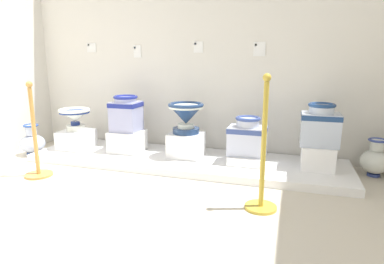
% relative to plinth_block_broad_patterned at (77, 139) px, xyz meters
% --- Properties ---
extents(ground_plane, '(6.38, 5.49, 0.02)m').
position_rel_plinth_block_broad_patterned_xyz_m(ground_plane, '(1.42, -1.45, -0.20)').
color(ground_plane, beige).
extents(wall_back, '(4.58, 0.06, 2.95)m').
position_rel_plinth_block_broad_patterned_xyz_m(wall_back, '(1.42, 0.52, 1.28)').
color(wall_back, silver).
rests_on(wall_back, ground_plane).
extents(display_platform, '(3.58, 0.92, 0.08)m').
position_rel_plinth_block_broad_patterned_xyz_m(display_platform, '(1.42, 0.01, -0.15)').
color(display_platform, white).
rests_on(display_platform, ground_plane).
extents(plinth_block_broad_patterned, '(0.35, 0.40, 0.22)m').
position_rel_plinth_block_broad_patterned_xyz_m(plinth_block_broad_patterned, '(0.00, 0.00, 0.00)').
color(plinth_block_broad_patterned, white).
rests_on(plinth_block_broad_patterned, display_platform).
extents(antique_toilet_broad_patterned, '(0.38, 0.38, 0.27)m').
position_rel_plinth_block_broad_patterned_xyz_m(antique_toilet_broad_patterned, '(0.00, -0.00, 0.30)').
color(antique_toilet_broad_patterned, white).
rests_on(antique_toilet_broad_patterned, plinth_block_broad_patterned).
extents(plinth_block_rightmost, '(0.38, 0.35, 0.25)m').
position_rel_plinth_block_broad_patterned_xyz_m(plinth_block_rightmost, '(0.68, 0.06, 0.01)').
color(plinth_block_rightmost, white).
rests_on(plinth_block_rightmost, display_platform).
extents(antique_toilet_rightmost, '(0.32, 0.31, 0.43)m').
position_rel_plinth_block_broad_patterned_xyz_m(antique_toilet_rightmost, '(0.68, 0.06, 0.36)').
color(antique_toilet_rightmost, '#A2A7D4').
rests_on(antique_toilet_rightmost, plinth_block_rightmost).
extents(plinth_block_leftmost, '(0.38, 0.33, 0.27)m').
position_rel_plinth_block_broad_patterned_xyz_m(plinth_block_leftmost, '(1.43, 0.05, 0.02)').
color(plinth_block_leftmost, white).
rests_on(plinth_block_leftmost, display_platform).
extents(antique_toilet_leftmost, '(0.40, 0.40, 0.34)m').
position_rel_plinth_block_broad_patterned_xyz_m(antique_toilet_leftmost, '(1.43, 0.05, 0.38)').
color(antique_toilet_leftmost, navy).
rests_on(antique_toilet_leftmost, plinth_block_leftmost).
extents(plinth_block_central_ornate, '(0.37, 0.37, 0.09)m').
position_rel_plinth_block_broad_patterned_xyz_m(plinth_block_central_ornate, '(2.13, 0.01, -0.07)').
color(plinth_block_central_ornate, white).
rests_on(plinth_block_central_ornate, display_platform).
extents(antique_toilet_central_ornate, '(0.41, 0.29, 0.41)m').
position_rel_plinth_block_broad_patterned_xyz_m(antique_toilet_central_ornate, '(2.13, 0.01, 0.18)').
color(antique_toilet_central_ornate, silver).
rests_on(antique_toilet_central_ornate, plinth_block_central_ornate).
extents(plinth_block_squat_floral, '(0.32, 0.34, 0.24)m').
position_rel_plinth_block_broad_patterned_xyz_m(plinth_block_squat_floral, '(2.84, 0.04, 0.01)').
color(plinth_block_squat_floral, white).
rests_on(plinth_block_squat_floral, display_platform).
extents(antique_toilet_squat_floral, '(0.38, 0.28, 0.43)m').
position_rel_plinth_block_broad_patterned_xyz_m(antique_toilet_squat_floral, '(2.84, 0.04, 0.34)').
color(antique_toilet_squat_floral, silver).
rests_on(antique_toilet_squat_floral, plinth_block_squat_floral).
extents(info_placard_first, '(0.13, 0.01, 0.12)m').
position_rel_plinth_block_broad_patterned_xyz_m(info_placard_first, '(-0.02, 0.48, 1.13)').
color(info_placard_first, white).
extents(info_placard_second, '(0.10, 0.01, 0.15)m').
position_rel_plinth_block_broad_patterned_xyz_m(info_placard_second, '(0.64, 0.48, 1.08)').
color(info_placard_second, white).
extents(info_placard_third, '(0.11, 0.01, 0.13)m').
position_rel_plinth_block_broad_patterned_xyz_m(info_placard_third, '(1.45, 0.48, 1.12)').
color(info_placard_third, white).
extents(info_placard_fourth, '(0.13, 0.01, 0.16)m').
position_rel_plinth_block_broad_patterned_xyz_m(info_placard_fourth, '(2.17, 0.48, 1.09)').
color(info_placard_fourth, white).
extents(decorative_vase_spare, '(0.30, 0.30, 0.39)m').
position_rel_plinth_block_broad_patterned_xyz_m(decorative_vase_spare, '(-0.52, -0.18, -0.03)').
color(decorative_vase_spare, '#25438E').
rests_on(decorative_vase_spare, ground_plane).
extents(decorative_vase_corner, '(0.29, 0.29, 0.39)m').
position_rel_plinth_block_broad_patterned_xyz_m(decorative_vase_corner, '(3.41, 0.21, -0.02)').
color(decorative_vase_corner, '#374794').
rests_on(decorative_vase_corner, ground_plane).
extents(stanchion_post_near_left, '(0.27, 0.27, 0.97)m').
position_rel_plinth_block_broad_patterned_xyz_m(stanchion_post_near_left, '(0.11, -0.80, 0.07)').
color(stanchion_post_near_left, '#C99044').
rests_on(stanchion_post_near_left, ground_plane).
extents(stanchion_post_near_right, '(0.26, 0.26, 1.08)m').
position_rel_plinth_block_broad_patterned_xyz_m(stanchion_post_near_right, '(2.37, -0.90, 0.13)').
color(stanchion_post_near_right, gold).
rests_on(stanchion_post_near_right, ground_plane).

